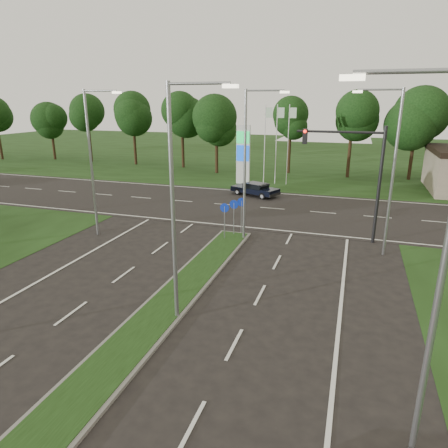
% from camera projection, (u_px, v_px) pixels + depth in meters
% --- Properties ---
extents(ground, '(160.00, 160.00, 0.00)m').
position_uv_depth(ground, '(58.00, 423.00, 10.80)').
color(ground, black).
rests_on(ground, ground).
extents(verge_far, '(160.00, 50.00, 0.02)m').
position_uv_depth(verge_far, '(307.00, 158.00, 60.71)').
color(verge_far, black).
rests_on(verge_far, ground).
extents(cross_road, '(160.00, 12.00, 0.02)m').
position_uv_depth(cross_road, '(260.00, 208.00, 32.58)').
color(cross_road, black).
rests_on(cross_road, ground).
extents(median_kerb, '(2.00, 26.00, 0.12)m').
position_uv_depth(median_kerb, '(134.00, 341.00, 14.41)').
color(median_kerb, slate).
rests_on(median_kerb, ground).
extents(streetlight_median_near, '(2.53, 0.22, 9.00)m').
position_uv_depth(streetlight_median_near, '(177.00, 195.00, 14.44)').
color(streetlight_median_near, gray).
rests_on(streetlight_median_near, ground).
extents(streetlight_median_far, '(2.53, 0.22, 9.00)m').
position_uv_depth(streetlight_median_far, '(248.00, 159.00, 23.51)').
color(streetlight_median_far, gray).
rests_on(streetlight_median_far, ground).
extents(streetlight_left_far, '(2.53, 0.22, 9.00)m').
position_uv_depth(streetlight_left_far, '(93.00, 156.00, 24.47)').
color(streetlight_left_far, gray).
rests_on(streetlight_left_far, ground).
extents(streetlight_right_far, '(2.53, 0.22, 9.00)m').
position_uv_depth(streetlight_right_far, '(390.00, 165.00, 21.19)').
color(streetlight_right_far, gray).
rests_on(streetlight_right_far, ground).
extents(streetlight_right_near, '(2.53, 0.22, 9.00)m').
position_uv_depth(streetlight_right_near, '(434.00, 262.00, 8.49)').
color(streetlight_right_near, gray).
rests_on(streetlight_right_near, ground).
extents(traffic_signal, '(5.10, 0.42, 7.00)m').
position_uv_depth(traffic_signal, '(358.00, 166.00, 23.61)').
color(traffic_signal, black).
rests_on(traffic_signal, ground).
extents(median_signs, '(1.16, 1.76, 2.38)m').
position_uv_depth(median_signs, '(233.00, 211.00, 25.17)').
color(median_signs, gray).
rests_on(median_signs, ground).
extents(gas_pylon, '(5.80, 1.26, 8.00)m').
position_uv_depth(gas_pylon, '(245.00, 153.00, 40.97)').
color(gas_pylon, silver).
rests_on(gas_pylon, ground).
extents(treeline_far, '(6.00, 6.00, 9.90)m').
position_uv_depth(treeline_far, '(295.00, 115.00, 44.98)').
color(treeline_far, black).
rests_on(treeline_far, ground).
extents(navy_sedan, '(4.67, 3.26, 1.19)m').
position_uv_depth(navy_sedan, '(255.00, 189.00, 36.43)').
color(navy_sedan, black).
rests_on(navy_sedan, ground).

